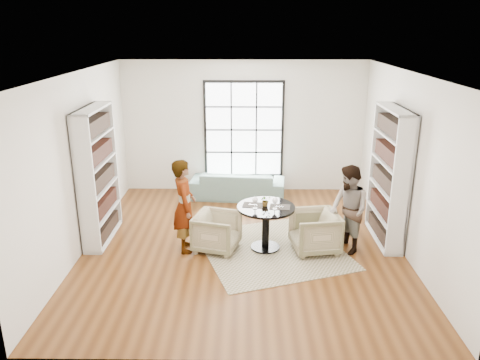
{
  "coord_description": "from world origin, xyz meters",
  "views": [
    {
      "loc": [
        0.04,
        -7.51,
        3.72
      ],
      "look_at": [
        -0.05,
        0.4,
        1.09
      ],
      "focal_mm": 35.0,
      "sensor_mm": 36.0,
      "label": 1
    }
  ],
  "objects_px": {
    "pedestal_table": "(266,218)",
    "person_left": "(184,206)",
    "sofa": "(238,184)",
    "wine_glass_left": "(255,200)",
    "person_right": "(349,210)",
    "wine_glass_right": "(275,201)",
    "armchair_right": "(315,232)",
    "flower_centerpiece": "(266,200)",
    "armchair_left": "(217,232)"
  },
  "relations": [
    {
      "from": "armchair_right",
      "to": "flower_centerpiece",
      "type": "relative_size",
      "value": 4.02
    },
    {
      "from": "wine_glass_left",
      "to": "wine_glass_right",
      "type": "relative_size",
      "value": 1.0
    },
    {
      "from": "sofa",
      "to": "wine_glass_right",
      "type": "distance_m",
      "value": 2.84
    },
    {
      "from": "wine_glass_left",
      "to": "armchair_left",
      "type": "bearing_deg",
      "value": 175.15
    },
    {
      "from": "armchair_right",
      "to": "armchair_left",
      "type": "bearing_deg",
      "value": -99.29
    },
    {
      "from": "person_left",
      "to": "wine_glass_left",
      "type": "height_order",
      "value": "person_left"
    },
    {
      "from": "pedestal_table",
      "to": "person_left",
      "type": "distance_m",
      "value": 1.41
    },
    {
      "from": "pedestal_table",
      "to": "sofa",
      "type": "relative_size",
      "value": 0.47
    },
    {
      "from": "flower_centerpiece",
      "to": "pedestal_table",
      "type": "bearing_deg",
      "value": -74.51
    },
    {
      "from": "wine_glass_right",
      "to": "armchair_right",
      "type": "bearing_deg",
      "value": 4.78
    },
    {
      "from": "wine_glass_left",
      "to": "wine_glass_right",
      "type": "height_order",
      "value": "same"
    },
    {
      "from": "armchair_right",
      "to": "wine_glass_right",
      "type": "relative_size",
      "value": 3.72
    },
    {
      "from": "wine_glass_right",
      "to": "sofa",
      "type": "bearing_deg",
      "value": 103.96
    },
    {
      "from": "sofa",
      "to": "armchair_left",
      "type": "height_order",
      "value": "armchair_left"
    },
    {
      "from": "person_left",
      "to": "armchair_left",
      "type": "bearing_deg",
      "value": -100.12
    },
    {
      "from": "armchair_right",
      "to": "person_right",
      "type": "bearing_deg",
      "value": 81.31
    },
    {
      "from": "armchair_right",
      "to": "wine_glass_right",
      "type": "height_order",
      "value": "wine_glass_right"
    },
    {
      "from": "person_right",
      "to": "wine_glass_right",
      "type": "height_order",
      "value": "person_right"
    },
    {
      "from": "sofa",
      "to": "wine_glass_left",
      "type": "relative_size",
      "value": 9.99
    },
    {
      "from": "armchair_right",
      "to": "person_right",
      "type": "distance_m",
      "value": 0.68
    },
    {
      "from": "person_left",
      "to": "flower_centerpiece",
      "type": "relative_size",
      "value": 8.41
    },
    {
      "from": "armchair_left",
      "to": "wine_glass_left",
      "type": "bearing_deg",
      "value": -79.15
    },
    {
      "from": "person_right",
      "to": "flower_centerpiece",
      "type": "bearing_deg",
      "value": -111.05
    },
    {
      "from": "armchair_right",
      "to": "flower_centerpiece",
      "type": "height_order",
      "value": "flower_centerpiece"
    },
    {
      "from": "sofa",
      "to": "person_right",
      "type": "distance_m",
      "value": 3.28
    },
    {
      "from": "wine_glass_left",
      "to": "flower_centerpiece",
      "type": "distance_m",
      "value": 0.23
    },
    {
      "from": "person_right",
      "to": "wine_glass_right",
      "type": "bearing_deg",
      "value": -104.46
    },
    {
      "from": "person_right",
      "to": "wine_glass_left",
      "type": "height_order",
      "value": "person_right"
    },
    {
      "from": "person_right",
      "to": "wine_glass_left",
      "type": "xyz_separation_m",
      "value": [
        -1.58,
        -0.04,
        0.18
      ]
    },
    {
      "from": "pedestal_table",
      "to": "armchair_right",
      "type": "distance_m",
      "value": 0.87
    },
    {
      "from": "pedestal_table",
      "to": "person_left",
      "type": "height_order",
      "value": "person_left"
    },
    {
      "from": "wine_glass_right",
      "to": "flower_centerpiece",
      "type": "height_order",
      "value": "wine_glass_right"
    },
    {
      "from": "pedestal_table",
      "to": "wine_glass_left",
      "type": "bearing_deg",
      "value": -151.77
    },
    {
      "from": "armchair_right",
      "to": "wine_glass_left",
      "type": "distance_m",
      "value": 1.18
    },
    {
      "from": "armchair_left",
      "to": "wine_glass_left",
      "type": "relative_size",
      "value": 3.49
    },
    {
      "from": "sofa",
      "to": "armchair_left",
      "type": "xyz_separation_m",
      "value": [
        -0.31,
        -2.61,
        0.03
      ]
    },
    {
      "from": "wine_glass_right",
      "to": "flower_centerpiece",
      "type": "bearing_deg",
      "value": 134.24
    },
    {
      "from": "sofa",
      "to": "flower_centerpiece",
      "type": "xyz_separation_m",
      "value": [
        0.52,
        -2.53,
        0.58
      ]
    },
    {
      "from": "sofa",
      "to": "armchair_right",
      "type": "relative_size",
      "value": 2.69
    },
    {
      "from": "armchair_left",
      "to": "armchair_right",
      "type": "bearing_deg",
      "value": -74.9
    },
    {
      "from": "armchair_right",
      "to": "wine_glass_right",
      "type": "distance_m",
      "value": 0.91
    },
    {
      "from": "armchair_right",
      "to": "wine_glass_right",
      "type": "bearing_deg",
      "value": -93.91
    },
    {
      "from": "person_right",
      "to": "flower_centerpiece",
      "type": "xyz_separation_m",
      "value": [
        -1.4,
        0.1,
        0.13
      ]
    },
    {
      "from": "armchair_left",
      "to": "person_left",
      "type": "bearing_deg",
      "value": 105.7
    },
    {
      "from": "sofa",
      "to": "flower_centerpiece",
      "type": "height_order",
      "value": "flower_centerpiece"
    },
    {
      "from": "wine_glass_left",
      "to": "wine_glass_right",
      "type": "distance_m",
      "value": 0.33
    },
    {
      "from": "wine_glass_right",
      "to": "person_right",
      "type": "bearing_deg",
      "value": 2.68
    },
    {
      "from": "pedestal_table",
      "to": "armchair_left",
      "type": "bearing_deg",
      "value": -176.82
    },
    {
      "from": "armchair_right",
      "to": "person_right",
      "type": "relative_size",
      "value": 0.51
    },
    {
      "from": "armchair_right",
      "to": "flower_centerpiece",
      "type": "xyz_separation_m",
      "value": [
        -0.85,
        0.1,
        0.53
      ]
    }
  ]
}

